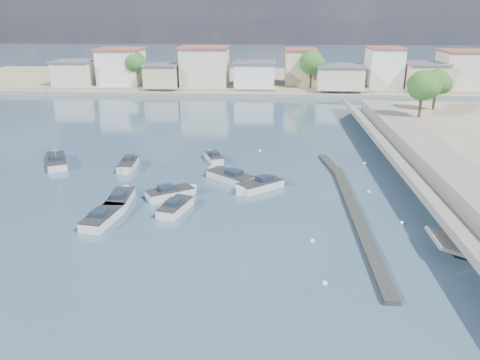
# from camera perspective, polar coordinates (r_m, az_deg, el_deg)

# --- Properties ---
(ground) EXTENTS (400.00, 400.00, 0.00)m
(ground) POSITION_cam_1_polar(r_m,az_deg,el_deg) (69.48, 4.07, 5.81)
(ground) COLOR #273A4F
(ground) RESTS_ON ground
(seawall_walkway) EXTENTS (5.00, 90.00, 1.80)m
(seawall_walkway) POSITION_cam_1_polar(r_m,az_deg,el_deg) (47.46, 27.20, -1.95)
(seawall_walkway) COLOR slate
(seawall_walkway) RESTS_ON ground
(breakwater) EXTENTS (2.00, 31.02, 0.35)m
(breakwater) POSITION_cam_1_polar(r_m,az_deg,el_deg) (44.05, 13.25, -2.81)
(breakwater) COLOR black
(breakwater) RESTS_ON ground
(far_shore_land) EXTENTS (160.00, 40.00, 1.40)m
(far_shore_land) POSITION_cam_1_polar(r_m,az_deg,el_deg) (120.51, 3.98, 12.09)
(far_shore_land) COLOR gray
(far_shore_land) RESTS_ON ground
(far_shore_quay) EXTENTS (160.00, 2.50, 0.80)m
(far_shore_quay) POSITION_cam_1_polar(r_m,az_deg,el_deg) (99.78, 4.01, 10.32)
(far_shore_quay) COLOR slate
(far_shore_quay) RESTS_ON ground
(far_town) EXTENTS (113.01, 12.80, 8.35)m
(far_town) POSITION_cam_1_polar(r_m,az_deg,el_deg) (105.64, 10.03, 13.08)
(far_town) COLOR beige
(far_town) RESTS_ON far_shore_land
(shore_trees) EXTENTS (74.56, 38.32, 7.92)m
(shore_trees) POSITION_cam_1_polar(r_m,az_deg,el_deg) (96.55, 9.19, 13.29)
(shore_trees) COLOR #38281E
(shore_trees) RESTS_ON ground
(motorboat_a) EXTENTS (2.65, 5.51, 1.48)m
(motorboat_a) POSITION_cam_1_polar(r_m,az_deg,el_deg) (41.35, -16.19, -4.29)
(motorboat_a) COLOR silver
(motorboat_a) RESTS_ON ground
(motorboat_b) EXTENTS (2.78, 4.79, 1.48)m
(motorboat_b) POSITION_cam_1_polar(r_m,az_deg,el_deg) (42.07, -7.74, -3.23)
(motorboat_b) COLOR silver
(motorboat_b) RESTS_ON ground
(motorboat_c) EXTENTS (5.39, 5.05, 1.48)m
(motorboat_c) POSITION_cam_1_polar(r_m,az_deg,el_deg) (49.24, -1.43, 0.42)
(motorboat_c) COLOR silver
(motorboat_c) RESTS_ON ground
(motorboat_d) EXTENTS (4.84, 4.47, 1.48)m
(motorboat_d) POSITION_cam_1_polar(r_m,az_deg,el_deg) (46.56, 2.24, -0.75)
(motorboat_d) COLOR silver
(motorboat_d) RESTS_ON ground
(motorboat_e) EXTENTS (2.15, 5.29, 1.48)m
(motorboat_e) POSITION_cam_1_polar(r_m,az_deg,el_deg) (44.76, -14.33, -2.25)
(motorboat_e) COLOR silver
(motorboat_e) RESTS_ON ground
(motorboat_f) EXTENTS (2.72, 4.15, 1.48)m
(motorboat_f) POSITION_cam_1_polar(r_m,az_deg,el_deg) (55.85, -3.26, 2.75)
(motorboat_f) COLOR silver
(motorboat_f) RESTS_ON ground
(motorboat_g) EXTENTS (2.00, 4.94, 1.48)m
(motorboat_g) POSITION_cam_1_polar(r_m,az_deg,el_deg) (54.34, -13.52, 1.74)
(motorboat_g) COLOR silver
(motorboat_g) RESTS_ON ground
(motorboat_h) EXTENTS (4.66, 3.88, 1.48)m
(motorboat_h) POSITION_cam_1_polar(r_m,az_deg,el_deg) (45.18, -8.23, -1.60)
(motorboat_h) COLOR silver
(motorboat_h) RESTS_ON ground
(sailboat) EXTENTS (4.57, 6.53, 9.00)m
(sailboat) POSITION_cam_1_polar(r_m,az_deg,el_deg) (58.64, -21.48, 2.24)
(sailboat) COLOR silver
(sailboat) RESTS_ON ground
(mooring_buoys) EXTENTS (12.75, 31.13, 0.37)m
(mooring_buoys) POSITION_cam_1_polar(r_m,az_deg,el_deg) (45.26, 11.59, -2.23)
(mooring_buoys) COLOR white
(mooring_buoys) RESTS_ON ground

